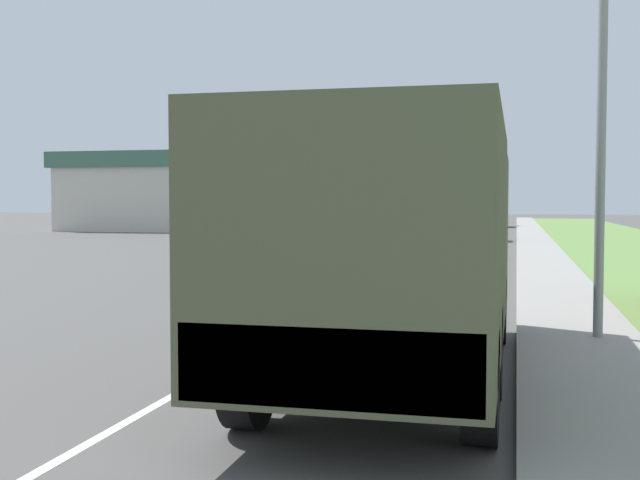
% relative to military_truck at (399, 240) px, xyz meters
% --- Properties ---
extents(ground_plane, '(180.00, 180.00, 0.00)m').
position_rel_military_truck_xyz_m(ground_plane, '(-2.24, 29.58, -1.64)').
color(ground_plane, '#565451').
extents(lane_centre_stripe, '(0.12, 120.00, 0.00)m').
position_rel_military_truck_xyz_m(lane_centre_stripe, '(-2.24, 29.58, -1.64)').
color(lane_centre_stripe, silver).
rests_on(lane_centre_stripe, ground).
extents(sidewalk_right, '(1.80, 120.00, 0.12)m').
position_rel_military_truck_xyz_m(sidewalk_right, '(2.26, 29.58, -1.58)').
color(sidewalk_right, '#9E9B93').
rests_on(sidewalk_right, ground).
extents(grass_strip_right, '(7.00, 120.00, 0.02)m').
position_rel_military_truck_xyz_m(grass_strip_right, '(6.66, 29.58, -1.63)').
color(grass_strip_right, '#6B9347').
rests_on(grass_strip_right, ground).
extents(military_truck, '(2.41, 7.62, 2.90)m').
position_rel_military_truck_xyz_m(military_truck, '(0.00, 0.00, 0.00)').
color(military_truck, '#474C38').
rests_on(military_truck, ground).
extents(car_nearest_ahead, '(1.84, 4.71, 1.67)m').
position_rel_military_truck_xyz_m(car_nearest_ahead, '(-3.79, 12.20, -0.90)').
color(car_nearest_ahead, navy).
rests_on(car_nearest_ahead, ground).
extents(car_second_ahead, '(1.95, 4.50, 1.53)m').
position_rel_military_truck_xyz_m(car_second_ahead, '(-3.71, 20.20, -0.95)').
color(car_second_ahead, silver).
rests_on(car_second_ahead, ground).
extents(car_third_ahead, '(1.81, 4.74, 1.73)m').
position_rel_military_truck_xyz_m(car_third_ahead, '(-0.78, 33.62, -0.87)').
color(car_third_ahead, black).
rests_on(car_third_ahead, ground).
extents(car_fourth_ahead, '(1.74, 3.90, 1.66)m').
position_rel_military_truck_xyz_m(car_fourth_ahead, '(-4.17, 45.84, -0.90)').
color(car_fourth_ahead, '#336B3D').
rests_on(car_fourth_ahead, ground).
extents(car_farthest_ahead, '(1.91, 4.16, 1.65)m').
position_rel_military_truck_xyz_m(car_farthest_ahead, '(-0.29, 56.76, -0.91)').
color(car_farthest_ahead, navy).
rests_on(car_farthest_ahead, ground).
extents(lamp_post, '(1.69, 0.24, 7.67)m').
position_rel_military_truck_xyz_m(lamp_post, '(2.31, 2.91, 3.00)').
color(lamp_post, gray).
rests_on(lamp_post, sidewalk_right).
extents(building_distant, '(20.08, 11.59, 5.47)m').
position_rel_military_truck_xyz_m(building_distant, '(-20.03, 45.25, 1.13)').
color(building_distant, beige).
rests_on(building_distant, ground).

